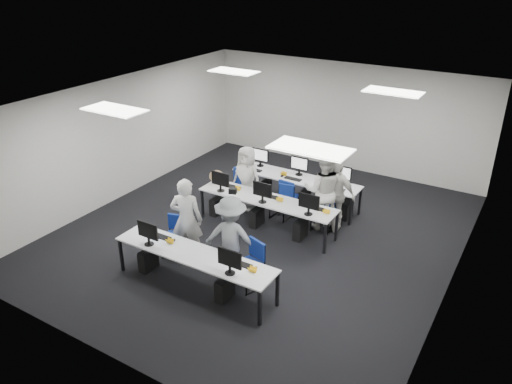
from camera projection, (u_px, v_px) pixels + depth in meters
The scene contains 23 objects.
room at pixel (262, 170), 10.46m from camera, with size 9.00×9.02×3.00m.
ceiling_panels at pixel (263, 100), 9.83m from camera, with size 5.20×4.60×0.02m.
desk_front at pixel (194, 256), 8.95m from camera, with size 3.20×0.70×0.73m.
desk_mid at pixel (267, 201), 10.96m from camera, with size 3.20×0.70×0.73m.
desk_back at pixel (296, 179), 12.05m from camera, with size 3.20×0.70×0.73m.
equipment_front at pixel (186, 268), 9.16m from camera, with size 2.51×0.41×1.19m.
equipment_mid at pixel (259, 212), 11.18m from camera, with size 2.91×0.41×1.19m.
equipment_back at pixel (303, 193), 12.11m from camera, with size 2.91×0.41×1.19m.
chair_0 at pixel (175, 243), 10.14m from camera, with size 0.51×0.53×0.84m.
chair_1 at pixel (249, 273), 9.16m from camera, with size 0.58×0.60×0.90m.
chair_2 at pixel (240, 195), 12.16m from camera, with size 0.50×0.54×0.92m.
chair_3 at pixel (282, 207), 11.63m from camera, with size 0.45×0.48×0.85m.
chair_4 at pixel (323, 217), 11.15m from camera, with size 0.48×0.51×0.89m.
chair_5 at pixel (246, 192), 12.26m from camera, with size 0.61×0.64×0.96m.
chair_6 at pixel (288, 203), 11.81m from camera, with size 0.47×0.50×0.82m.
chair_7 at pixel (327, 217), 11.17m from camera, with size 0.52×0.55×0.87m.
handbag at pixel (217, 176), 11.69m from camera, with size 0.37×0.24×0.30m, color olive.
student_0 at pixel (187, 220), 9.78m from camera, with size 0.64×0.42×1.75m, color silver.
student_1 at pixel (324, 191), 10.92m from camera, with size 0.88×0.69×1.81m, color silver.
student_2 at pixel (247, 178), 11.86m from camera, with size 0.76×0.50×1.56m, color silver.
student_3 at pixel (335, 194), 10.99m from camera, with size 0.95×0.39×1.61m, color silver.
photographer at pixel (231, 237), 9.28m from camera, with size 1.05×0.61×1.63m, color slate.
dslr_camera at pixel (233, 191), 9.06m from camera, with size 0.14×0.18×0.10m, color black.
Camera 1 is at (4.89, -8.33, 5.53)m, focal length 35.00 mm.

